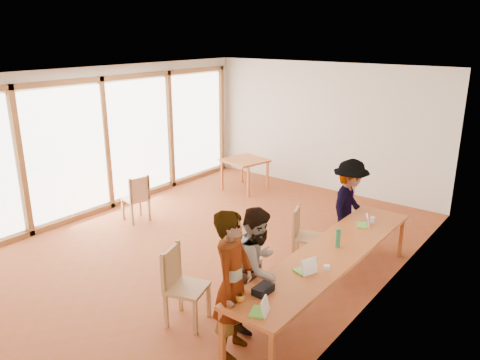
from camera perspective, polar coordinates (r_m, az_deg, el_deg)
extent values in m
plane|color=brown|center=(8.55, -3.10, -7.68)|extent=(8.00, 8.00, 0.00)
cube|color=beige|center=(11.27, 10.22, 6.35)|extent=(6.00, 0.10, 3.00)
cube|color=beige|center=(6.55, 17.02, -2.35)|extent=(0.10, 8.00, 3.00)
cube|color=white|center=(10.16, -16.06, 4.72)|extent=(0.10, 8.00, 3.00)
cube|color=white|center=(7.75, -3.48, 12.94)|extent=(6.00, 8.00, 0.04)
cube|color=#BB6329|center=(6.65, 10.98, -8.81)|extent=(0.80, 4.00, 0.05)
cube|color=#BB6329|center=(5.60, -2.19, -18.53)|extent=(0.06, 0.06, 0.70)
cube|color=#BB6329|center=(8.55, 14.77, -5.69)|extent=(0.06, 0.06, 0.70)
cube|color=#BB6329|center=(8.34, 19.07, -6.70)|extent=(0.06, 0.06, 0.70)
cube|color=#BB6329|center=(11.14, 0.60, 2.40)|extent=(0.90, 0.90, 0.05)
cube|color=#BB6329|center=(11.18, -2.20, 0.45)|extent=(0.05, 0.05, 0.70)
cube|color=#BB6329|center=(11.76, 0.23, 1.34)|extent=(0.05, 0.05, 0.70)
cube|color=#BB6329|center=(10.72, 1.00, -0.30)|extent=(0.05, 0.05, 0.70)
cube|color=#BB6329|center=(11.33, 3.36, 0.66)|extent=(0.05, 0.05, 0.70)
cube|color=tan|center=(6.22, -6.47, -12.98)|extent=(0.61, 0.61, 0.05)
cube|color=tan|center=(6.18, -8.40, -10.38)|extent=(0.19, 0.47, 0.50)
cube|color=tan|center=(7.02, 0.70, -9.88)|extent=(0.49, 0.49, 0.04)
cube|color=tan|center=(6.98, -0.68, -7.95)|extent=(0.14, 0.40, 0.42)
cube|color=tan|center=(7.75, 8.26, -6.92)|extent=(0.57, 0.57, 0.04)
cube|color=tan|center=(7.68, 6.87, -5.05)|extent=(0.19, 0.43, 0.46)
cube|color=tan|center=(9.24, 13.94, -3.58)|extent=(0.41, 0.41, 0.04)
cube|color=tan|center=(9.24, 13.11, -2.08)|extent=(0.06, 0.38, 0.40)
cube|color=tan|center=(9.61, -12.64, -2.23)|extent=(0.53, 0.53, 0.04)
cube|color=tan|center=(9.36, -12.16, -1.10)|extent=(0.13, 0.44, 0.47)
imported|color=gray|center=(5.47, -0.87, -12.58)|extent=(0.61, 0.75, 1.80)
imported|color=gray|center=(6.03, 2.21, -10.58)|extent=(0.76, 0.89, 1.60)
imported|color=gray|center=(8.18, 13.15, -3.11)|extent=(0.78, 1.14, 1.63)
cube|color=#6DDA44|center=(5.25, 2.23, -15.76)|extent=(0.22, 0.26, 0.02)
cube|color=white|center=(5.19, 3.10, -15.16)|extent=(0.13, 0.21, 0.18)
cube|color=#6DDA44|center=(6.09, 7.87, -10.84)|extent=(0.25, 0.30, 0.03)
cube|color=white|center=(5.99, 8.46, -10.41)|extent=(0.15, 0.24, 0.21)
cube|color=#6DDA44|center=(7.59, 14.68, -5.35)|extent=(0.24, 0.27, 0.02)
cube|color=white|center=(7.56, 15.33, -4.82)|extent=(0.14, 0.21, 0.19)
imported|color=orange|center=(5.42, -0.03, -14.18)|extent=(0.15, 0.15, 0.09)
cylinder|color=#227448|center=(6.74, 11.86, -6.95)|extent=(0.07, 0.07, 0.28)
cylinder|color=silver|center=(7.76, 15.87, -4.68)|extent=(0.07, 0.07, 0.09)
cylinder|color=white|center=(6.16, 10.53, -10.45)|extent=(0.08, 0.08, 0.06)
cube|color=#C44376|center=(6.14, 6.97, -10.60)|extent=(0.05, 0.10, 0.01)
cube|color=black|center=(5.58, 2.84, -13.18)|extent=(0.16, 0.26, 0.09)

